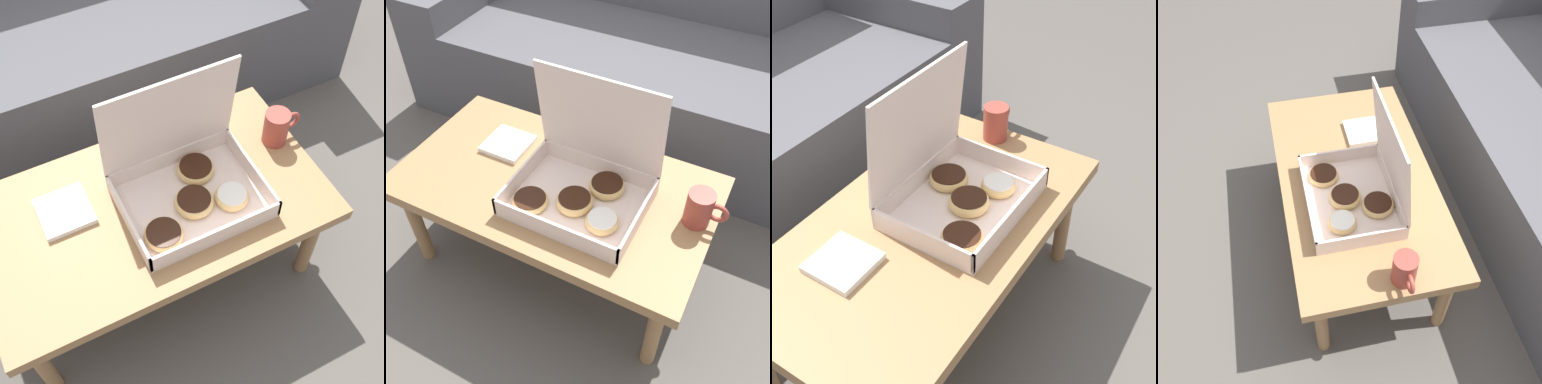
{
  "view_description": "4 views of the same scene",
  "coord_description": "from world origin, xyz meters",
  "views": [
    {
      "loc": [
        -0.27,
        -0.92,
        1.61
      ],
      "look_at": [
        0.1,
        -0.18,
        0.43
      ],
      "focal_mm": 50.0,
      "sensor_mm": 36.0,
      "label": 1
    },
    {
      "loc": [
        0.51,
        -0.97,
        1.35
      ],
      "look_at": [
        0.1,
        -0.18,
        0.43
      ],
      "focal_mm": 42.0,
      "sensor_mm": 36.0,
      "label": 2
    },
    {
      "loc": [
        -0.79,
        -0.75,
        1.31
      ],
      "look_at": [
        0.1,
        -0.18,
        0.43
      ],
      "focal_mm": 50.0,
      "sensor_mm": 36.0,
      "label": 3
    },
    {
      "loc": [
        1.05,
        -0.39,
        1.58
      ],
      "look_at": [
        0.1,
        -0.18,
        0.43
      ],
      "focal_mm": 42.0,
      "sensor_mm": 36.0,
      "label": 4
    }
  ],
  "objects": [
    {
      "name": "pastry_box",
      "position": [
        0.11,
        -0.16,
        0.44
      ],
      "size": [
        0.38,
        0.3,
        0.36
      ],
      "color": "silver",
      "rests_on": "coffee_table"
    },
    {
      "name": "napkin_stack",
      "position": [
        -0.22,
        -0.06,
        0.39
      ],
      "size": [
        0.14,
        0.14,
        0.02
      ],
      "color": "white",
      "rests_on": "coffee_table"
    },
    {
      "name": "coffee_table",
      "position": [
        0.0,
        -0.14,
        0.34
      ],
      "size": [
        0.97,
        0.54,
        0.38
      ],
      "color": "#997047",
      "rests_on": "ground_plane"
    },
    {
      "name": "ground_plane",
      "position": [
        0.0,
        0.0,
        0.0
      ],
      "size": [
        12.0,
        12.0,
        0.0
      ],
      "primitive_type": "plane",
      "color": "#514C47"
    },
    {
      "name": "coffee_mug",
      "position": [
        0.43,
        -0.09,
        0.44
      ],
      "size": [
        0.12,
        0.08,
        0.11
      ],
      "color": "#993D33",
      "rests_on": "coffee_table"
    }
  ]
}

